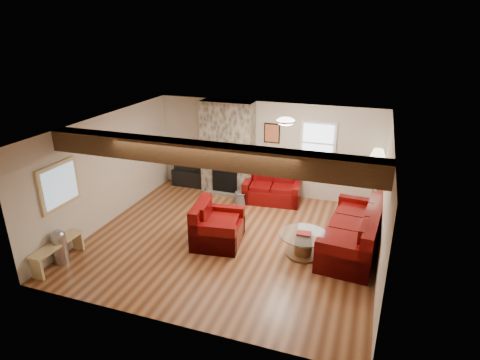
# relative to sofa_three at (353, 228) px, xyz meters

# --- Properties ---
(room) EXTENTS (8.00, 8.00, 8.00)m
(room) POSITION_rel_sofa_three_xyz_m (-2.48, -0.47, 0.78)
(room) COLOR #592F17
(room) RESTS_ON ground
(floor) EXTENTS (6.00, 6.00, 0.00)m
(floor) POSITION_rel_sofa_three_xyz_m (-2.48, -0.47, -0.47)
(floor) COLOR #592F17
(floor) RESTS_ON ground
(oak_beam) EXTENTS (6.00, 0.36, 0.38)m
(oak_beam) POSITION_rel_sofa_three_xyz_m (-2.48, -1.72, 1.84)
(oak_beam) COLOR black
(oak_beam) RESTS_ON room
(chimney_breast) EXTENTS (1.40, 0.67, 2.50)m
(chimney_breast) POSITION_rel_sofa_three_xyz_m (-3.48, 2.02, 0.75)
(chimney_breast) COLOR #38342B
(chimney_breast) RESTS_ON floor
(back_window) EXTENTS (0.90, 0.08, 1.10)m
(back_window) POSITION_rel_sofa_three_xyz_m (-1.13, 2.24, 1.08)
(back_window) COLOR white
(back_window) RESTS_ON room
(hatch_window) EXTENTS (0.08, 1.00, 0.90)m
(hatch_window) POSITION_rel_sofa_three_xyz_m (-5.44, -1.97, 0.98)
(hatch_window) COLOR tan
(hatch_window) RESTS_ON room
(ceiling_dome) EXTENTS (0.40, 0.40, 0.18)m
(ceiling_dome) POSITION_rel_sofa_three_xyz_m (-1.58, 0.43, 1.97)
(ceiling_dome) COLOR white
(ceiling_dome) RESTS_ON room
(artwork_back) EXTENTS (0.42, 0.06, 0.52)m
(artwork_back) POSITION_rel_sofa_three_xyz_m (-2.33, 2.24, 1.23)
(artwork_back) COLOR black
(artwork_back) RESTS_ON room
(artwork_right) EXTENTS (0.06, 0.55, 0.42)m
(artwork_right) POSITION_rel_sofa_three_xyz_m (0.48, -0.17, 1.28)
(artwork_right) COLOR black
(artwork_right) RESTS_ON room
(sofa_three) EXTENTS (1.22, 2.49, 0.93)m
(sofa_three) POSITION_rel_sofa_three_xyz_m (0.00, 0.00, 0.00)
(sofa_three) COLOR #450405
(sofa_three) RESTS_ON floor
(loveseat) EXTENTS (1.51, 0.96, 0.77)m
(loveseat) POSITION_rel_sofa_three_xyz_m (-2.16, 1.76, -0.08)
(loveseat) COLOR #450405
(loveseat) RESTS_ON floor
(armchair_red) EXTENTS (1.10, 1.22, 0.89)m
(armchair_red) POSITION_rel_sofa_three_xyz_m (-2.69, -0.67, -0.02)
(armchair_red) COLOR #450405
(armchair_red) RESTS_ON floor
(coffee_table) EXTENTS (0.98, 0.98, 0.51)m
(coffee_table) POSITION_rel_sofa_three_xyz_m (-0.89, -0.59, -0.23)
(coffee_table) COLOR #4E3019
(coffee_table) RESTS_ON floor
(tv_cabinet) EXTENTS (0.94, 0.37, 0.47)m
(tv_cabinet) POSITION_rel_sofa_three_xyz_m (-4.68, 2.06, -0.23)
(tv_cabinet) COLOR black
(tv_cabinet) RESTS_ON floor
(television) EXTENTS (0.84, 0.11, 0.48)m
(television) POSITION_rel_sofa_three_xyz_m (-4.68, 2.06, 0.24)
(television) COLOR black
(television) RESTS_ON tv_cabinet
(floor_lamp) EXTENTS (0.43, 0.43, 1.68)m
(floor_lamp) POSITION_rel_sofa_three_xyz_m (0.32, 1.74, 0.97)
(floor_lamp) COLOR #B6864B
(floor_lamp) RESTS_ON floor
(pine_bench) EXTENTS (0.28, 1.19, 0.45)m
(pine_bench) POSITION_rel_sofa_three_xyz_m (-5.31, -2.42, -0.24)
(pine_bench) COLOR tan
(pine_bench) RESTS_ON floor
(pedal_bin) EXTENTS (0.33, 0.33, 0.70)m
(pedal_bin) POSITION_rel_sofa_three_xyz_m (-5.30, -2.37, -0.11)
(pedal_bin) COLOR #99999E
(pedal_bin) RESTS_ON floor
(coal_bucket) EXTENTS (0.34, 0.34, 0.32)m
(coal_bucket) POSITION_rel_sofa_three_xyz_m (-2.88, 1.36, -0.31)
(coal_bucket) COLOR slate
(coal_bucket) RESTS_ON floor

